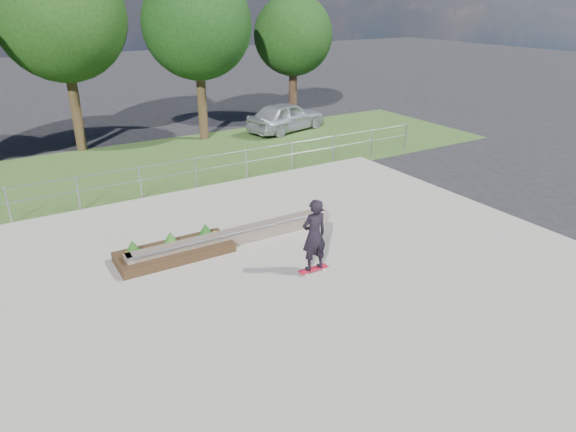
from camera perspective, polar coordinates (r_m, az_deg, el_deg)
The scene contains 11 objects.
ground at distance 12.69m, azimuth 2.76°, elevation -7.05°, with size 120.00×120.00×0.00m, color black.
grass_verge at distance 21.93m, azimuth -13.49°, elevation 5.64°, with size 30.00×8.00×0.02m, color #2F4D1F.
concrete_slab at distance 12.67m, azimuth 2.76°, elevation -6.93°, with size 15.00×15.00×0.06m, color gray.
fence at distance 18.54m, azimuth -10.23°, elevation 5.18°, with size 20.06×0.06×1.20m.
tree_mid_left at distance 24.35m, azimuth -23.91°, elevation 19.52°, with size 5.25×5.25×8.25m.
tree_mid_right at distance 24.85m, azimuth -10.07°, elevation 20.19°, with size 4.90×4.90×7.70m.
tree_far_right at distance 28.94m, azimuth 0.58°, elevation 19.40°, with size 4.20×4.20×6.60m.
grind_ledge at distance 14.28m, azimuth -5.95°, elevation -2.32°, with size 6.00×0.44×0.43m.
planter_bed at distance 13.90m, azimuth -12.56°, elevation -3.63°, with size 3.00×1.20×0.61m.
skateboarder at distance 12.45m, azimuth 2.92°, elevation -2.16°, with size 0.80×0.45×1.93m.
parked_car at distance 26.69m, azimuth -0.20°, elevation 11.00°, with size 1.78×4.42×1.51m, color #B4B8BE.
Camera 1 is at (-6.19, -9.05, 6.38)m, focal length 32.00 mm.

